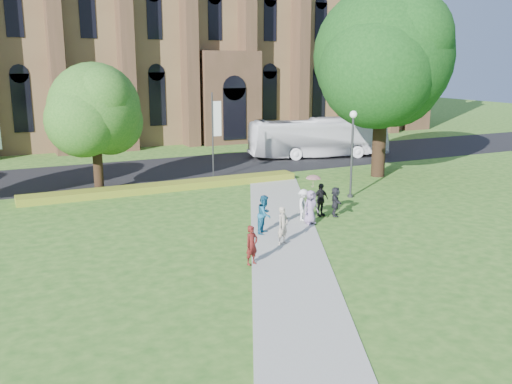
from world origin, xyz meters
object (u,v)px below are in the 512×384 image
pedestrian_0 (252,245)px  large_tree (383,57)px  tour_coach (318,138)px  streetlamp (352,143)px

pedestrian_0 → large_tree: bearing=22.2°
tour_coach → pedestrian_0: tour_coach is taller
streetlamp → pedestrian_0: (-10.45, -8.05, -2.44)m
large_tree → pedestrian_0: size_ratio=8.11×
large_tree → pedestrian_0: 21.64m
large_tree → pedestrian_0: bearing=-141.8°
streetlamp → pedestrian_0: bearing=-142.4°
streetlamp → pedestrian_0: 13.42m
pedestrian_0 → tour_coach: bearing=36.5°
streetlamp → large_tree: (5.50, 4.50, 5.07)m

